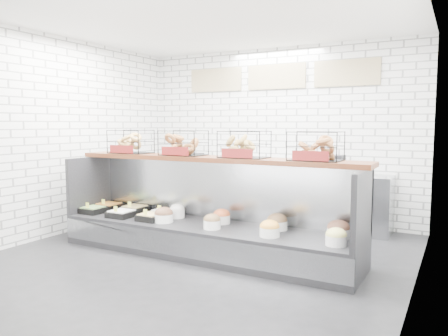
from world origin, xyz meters
The scene contains 5 objects.
ground centered at (0.00, 0.00, 0.00)m, with size 5.50×5.50×0.00m, color black.
room_shell centered at (0.00, 0.60, 2.06)m, with size 5.02×5.51×3.01m.
display_case centered at (0.00, 0.35, 0.33)m, with size 4.00×0.90×1.20m.
bagel_shelf centered at (0.00, 0.52, 1.38)m, with size 4.10×0.50×0.40m.
prep_counter centered at (-0.01, 2.43, 0.47)m, with size 4.00×0.60×1.20m.
Camera 1 is at (2.86, -4.42, 1.68)m, focal length 35.00 mm.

